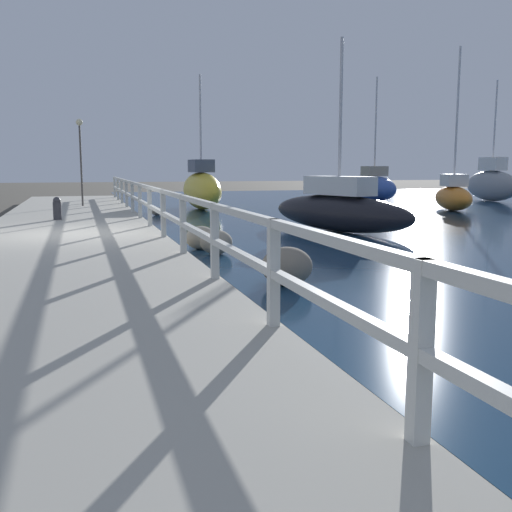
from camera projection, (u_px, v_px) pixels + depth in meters
The scene contains 14 objects.
ground_plane at pixel (70, 248), 13.37m from camera, with size 120.00×120.00×0.00m, color #4C473D.
dock_walkway at pixel (70, 241), 13.35m from camera, with size 4.04×36.00×0.33m.
railing at pixel (156, 202), 13.76m from camera, with size 0.10×32.50×1.00m.
boulder_far_strip at pixel (201, 238), 13.09m from camera, with size 0.68×0.61×0.51m.
boulder_downstream at pixel (287, 266), 9.10m from camera, with size 0.79×0.71×0.59m.
boulder_upstream at pixel (216, 242), 12.36m from camera, with size 0.67×0.61×0.51m.
boulder_near_dock at pixel (157, 211), 22.34m from camera, with size 0.40×0.36×0.30m.
mooring_bollard at pixel (57, 208), 16.75m from camera, with size 0.23×0.23×0.64m.
dock_lamp at pixel (80, 144), 22.42m from camera, with size 0.25×0.25×3.25m.
sailboat_gray at pixel (492, 183), 31.72m from camera, with size 1.76×5.18×6.25m.
sailboat_yellow at pixel (201, 189), 25.47m from camera, with size 1.25×5.37×5.60m.
sailboat_orange at pixel (453, 195), 24.79m from camera, with size 2.09×3.60×6.57m.
sailboat_black at pixel (339, 209), 16.68m from camera, with size 2.74×5.52×5.23m.
sailboat_blue at pixel (374, 187), 30.86m from camera, with size 1.61×3.70×6.27m.
Camera 1 is at (0.23, -13.89, 1.79)m, focal length 42.00 mm.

